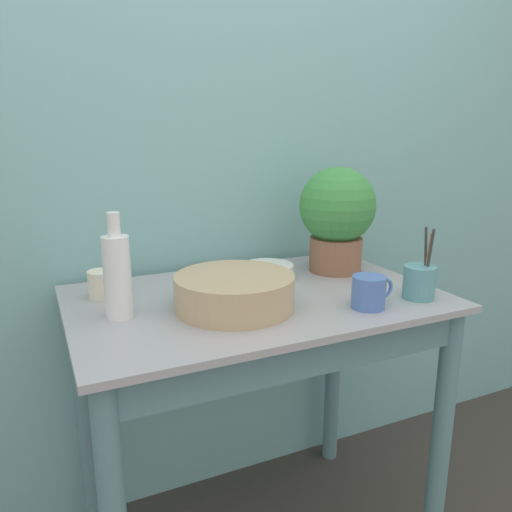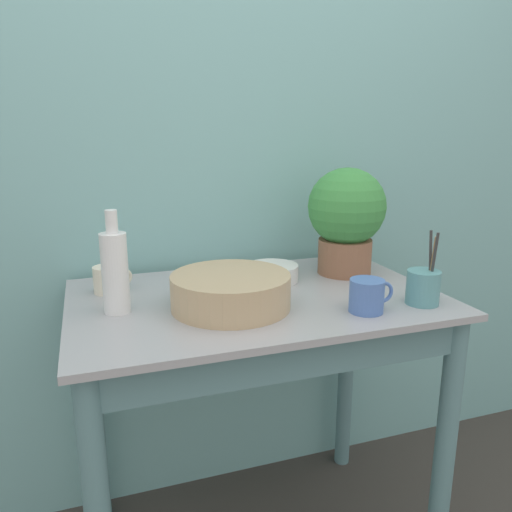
# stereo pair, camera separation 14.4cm
# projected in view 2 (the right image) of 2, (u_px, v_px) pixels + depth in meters

# --- Properties ---
(wall_back) EXTENTS (6.00, 0.05, 2.40)m
(wall_back) POSITION_uv_depth(u_px,v_px,m) (219.00, 177.00, 1.76)
(wall_back) COLOR #7AB2B2
(wall_back) RESTS_ON ground_plane
(counter_table) EXTENTS (1.07, 0.69, 0.89)m
(counter_table) POSITION_uv_depth(u_px,v_px,m) (258.00, 361.00, 1.50)
(counter_table) COLOR slate
(counter_table) RESTS_ON ground_plane
(potted_plant) EXTENTS (0.26, 0.26, 0.36)m
(potted_plant) POSITION_uv_depth(u_px,v_px,m) (346.00, 216.00, 1.65)
(potted_plant) COLOR #8C5B42
(potted_plant) RESTS_ON counter_table
(bowl_wash_large) EXTENTS (0.33, 0.33, 0.09)m
(bowl_wash_large) POSITION_uv_depth(u_px,v_px,m) (231.00, 291.00, 1.36)
(bowl_wash_large) COLOR tan
(bowl_wash_large) RESTS_ON counter_table
(bottle_tall) EXTENTS (0.07, 0.07, 0.28)m
(bottle_tall) POSITION_uv_depth(u_px,v_px,m) (115.00, 271.00, 1.31)
(bottle_tall) COLOR white
(bottle_tall) RESTS_ON counter_table
(mug_blue) EXTENTS (0.13, 0.09, 0.09)m
(mug_blue) POSITION_uv_depth(u_px,v_px,m) (367.00, 296.00, 1.33)
(mug_blue) COLOR #4C70B7
(mug_blue) RESTS_ON counter_table
(mug_cream) EXTENTS (0.11, 0.08, 0.08)m
(mug_cream) POSITION_uv_depth(u_px,v_px,m) (108.00, 279.00, 1.49)
(mug_cream) COLOR beige
(mug_cream) RESTS_ON counter_table
(bowl_small_enamel_white) EXTENTS (0.17, 0.17, 0.05)m
(bowl_small_enamel_white) POSITION_uv_depth(u_px,v_px,m) (272.00, 273.00, 1.61)
(bowl_small_enamel_white) COLOR silver
(bowl_small_enamel_white) RESTS_ON counter_table
(utensil_cup) EXTENTS (0.09, 0.09, 0.21)m
(utensil_cup) POSITION_uv_depth(u_px,v_px,m) (423.00, 287.00, 1.39)
(utensil_cup) COLOR #569399
(utensil_cup) RESTS_ON counter_table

